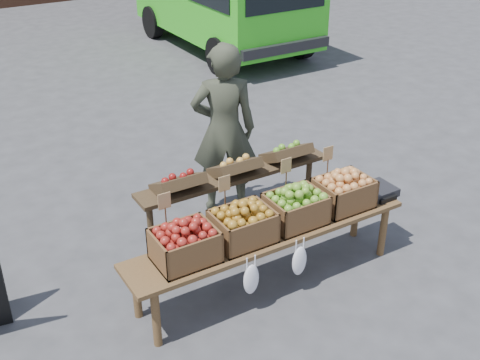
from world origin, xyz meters
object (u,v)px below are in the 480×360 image
vendor (224,130)px  back_table (235,198)px  crate_russet_pears (243,227)px  display_bench (269,257)px  crate_red_apples (296,209)px  crate_green_apples (343,193)px  weighing_scale (376,191)px  crate_golden_apples (185,246)px

vendor → back_table: (-0.26, -0.66, -0.42)m
crate_russet_pears → vendor: bearing=66.1°
display_bench → crate_red_apples: 0.51m
crate_green_apples → weighing_scale: size_ratio=1.47×
crate_golden_apples → crate_red_apples: size_ratio=1.00×
back_table → crate_russet_pears: size_ratio=4.20×
crate_golden_apples → crate_green_apples: size_ratio=1.00×
crate_golden_apples → crate_russet_pears: 0.55m
weighing_scale → crate_russet_pears: bearing=-180.0°
back_table → vendor: bearing=68.4°
display_bench → crate_golden_apples: 0.93m
crate_golden_apples → vendor: bearing=49.9°
crate_russet_pears → crate_green_apples: bearing=0.0°
vendor → back_table: vendor is taller
display_bench → crate_golden_apples: bearing=180.0°
vendor → crate_golden_apples: (-1.16, -1.38, -0.23)m
back_table → crate_red_apples: 0.77m
vendor → crate_green_apples: (0.49, -1.38, -0.23)m
crate_green_apples → vendor: bearing=109.4°
crate_green_apples → weighing_scale: crate_green_apples is taller
crate_golden_apples → crate_green_apples: (1.65, 0.00, 0.00)m
crate_golden_apples → display_bench: bearing=0.0°
display_bench → crate_russet_pears: size_ratio=5.40×
back_table → crate_golden_apples: (-0.90, -0.72, 0.19)m
back_table → crate_russet_pears: bearing=-116.1°
crate_red_apples → weighing_scale: size_ratio=1.47×
crate_golden_apples → crate_russet_pears: size_ratio=1.00×
crate_golden_apples → crate_russet_pears: (0.55, 0.00, 0.00)m
vendor → weighing_scale: size_ratio=5.53×
back_table → crate_green_apples: (0.75, -0.72, 0.19)m
back_table → crate_golden_apples: size_ratio=4.20×
crate_golden_apples → back_table: bearing=38.6°
back_table → crate_russet_pears: (-0.35, -0.72, 0.19)m
weighing_scale → crate_green_apples: bearing=-180.0°
crate_green_apples → weighing_scale: bearing=0.0°
weighing_scale → crate_red_apples: bearing=-180.0°
vendor → weighing_scale: bearing=147.6°
back_table → crate_red_apples: back_table is taller
display_bench → crate_russet_pears: 0.51m
crate_golden_apples → crate_russet_pears: same height
crate_green_apples → crate_red_apples: bearing=180.0°
back_table → display_bench: bearing=-96.1°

